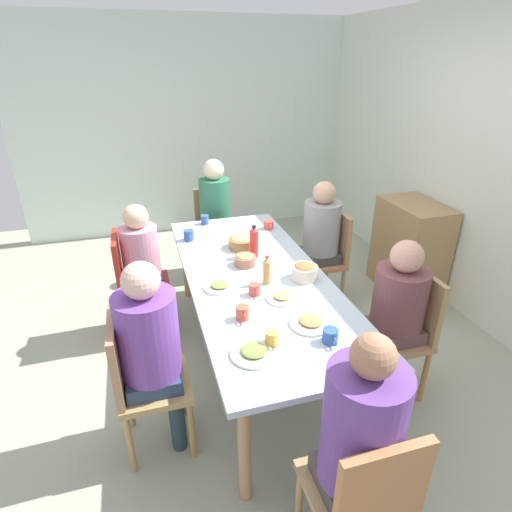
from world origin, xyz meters
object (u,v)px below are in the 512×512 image
at_px(chair_2, 134,279).
at_px(bowl_1, 305,271).
at_px(chair_1, 364,496).
at_px(bowl_2, 242,242).
at_px(chair_3, 139,378).
at_px(bottle_1, 267,271).
at_px(chair_5, 405,327).
at_px(plate_2, 282,297).
at_px(cup_4, 330,336).
at_px(cup_1, 269,225).
at_px(cup_5, 189,235).
at_px(person_1, 359,437).
at_px(person_2, 143,259).
at_px(cup_2, 243,313).
at_px(plate_0, 311,322).
at_px(person_0, 215,208).
at_px(chair_4, 328,254).
at_px(side_cabinet, 409,248).
at_px(person_3, 151,342).
at_px(cup_3, 272,338).
at_px(plate_1, 220,286).
at_px(cup_0, 205,220).
at_px(cup_6, 255,290).
at_px(bowl_0, 245,259).
at_px(chair_0, 215,226).
at_px(person_5, 397,305).
at_px(person_4, 320,234).
at_px(dining_table, 256,283).
at_px(plate_3, 254,352).

height_order(chair_2, bowl_1, chair_2).
relative_size(chair_1, bowl_2, 4.00).
bearing_deg(bowl_2, bowl_1, 24.08).
height_order(chair_3, bottle_1, bottle_1).
xyz_separation_m(chair_5, plate_2, (-0.23, -0.79, 0.23)).
bearing_deg(cup_4, bowl_2, -173.88).
relative_size(cup_1, cup_5, 1.01).
height_order(person_1, cup_5, person_1).
distance_m(person_2, bowl_2, 0.81).
relative_size(chair_2, cup_2, 7.95).
distance_m(chair_2, cup_5, 0.58).
height_order(plate_0, cup_4, cup_4).
bearing_deg(chair_5, plate_2, -106.41).
bearing_deg(person_0, bottle_1, 1.24).
height_order(chair_5, cup_5, chair_5).
distance_m(person_2, plate_2, 1.27).
xyz_separation_m(chair_4, side_cabinet, (-0.02, 0.89, -0.06)).
bearing_deg(bowl_2, side_cabinet, 94.29).
bearing_deg(person_0, side_cabinet, 63.66).
relative_size(person_3, plate_2, 5.91).
bearing_deg(chair_1, cup_3, -169.69).
height_order(plate_1, cup_0, cup_0).
distance_m(person_2, plate_0, 1.56).
relative_size(person_3, cup_6, 10.96).
distance_m(plate_2, cup_3, 0.48).
relative_size(plate_2, bowl_0, 1.26).
relative_size(cup_0, cup_4, 0.87).
bearing_deg(person_2, plate_0, 35.47).
relative_size(plate_0, cup_0, 2.39).
height_order(chair_1, bottle_1, bottle_1).
distance_m(bowl_0, cup_1, 0.75).
xyz_separation_m(chair_0, bowl_1, (1.72, 0.31, 0.28)).
bearing_deg(person_2, cup_5, 112.16).
height_order(plate_0, cup_1, cup_1).
bearing_deg(bowl_2, person_5, 34.49).
distance_m(chair_5, bowl_2, 1.39).
height_order(chair_1, person_4, person_4).
xyz_separation_m(chair_4, cup_1, (-0.22, -0.50, 0.26)).
bearing_deg(bowl_0, chair_5, 49.26).
height_order(cup_1, cup_4, cup_4).
bearing_deg(cup_6, plate_1, -126.40).
relative_size(chair_5, cup_5, 7.43).
relative_size(dining_table, plate_0, 9.40).
xyz_separation_m(chair_2, plate_3, (1.43, 0.60, 0.23)).
relative_size(person_0, chair_4, 1.38).
relative_size(chair_5, bottle_1, 4.27).
xyz_separation_m(person_3, chair_5, (0.00, 1.63, -0.23)).
bearing_deg(cup_2, person_1, 13.43).
xyz_separation_m(chair_2, bowl_1, (0.74, 1.17, 0.28)).
bearing_deg(cup_2, cup_6, 149.54).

